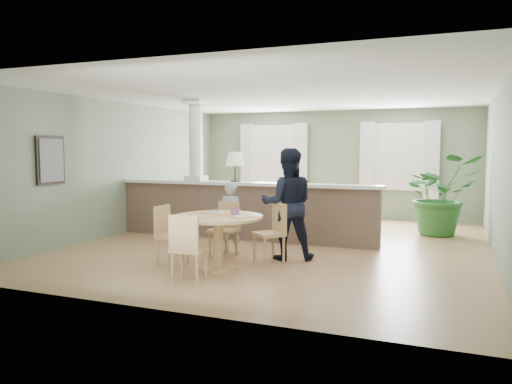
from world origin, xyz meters
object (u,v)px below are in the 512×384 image
at_px(houseplant, 440,195).
at_px(chair_far_boy, 226,226).
at_px(sofa, 273,210).
at_px(chair_side, 168,232).
at_px(chair_far_man, 273,230).
at_px(chair_near, 187,245).
at_px(dining_table, 219,227).
at_px(man_person, 288,204).
at_px(child_person, 231,217).

distance_m(houseplant, chair_far_boy, 4.66).
xyz_separation_m(sofa, chair_side, (-0.29, -3.79, 0.08)).
xyz_separation_m(chair_far_man, chair_side, (-1.40, -0.75, -0.01)).
height_order(chair_near, chair_side, chair_near).
bearing_deg(chair_far_man, chair_side, -111.84).
relative_size(houseplant, chair_near, 1.79).
bearing_deg(chair_side, houseplant, -38.18).
bearing_deg(chair_far_man, sofa, 149.95).
distance_m(dining_table, chair_far_boy, 0.96).
bearing_deg(sofa, chair_near, -68.87).
bearing_deg(man_person, sofa, -86.88).
relative_size(chair_near, child_person, 0.76).
bearing_deg(chair_far_man, man_person, 102.80).
height_order(dining_table, child_person, child_person).
bearing_deg(sofa, man_person, -50.73).
distance_m(houseplant, chair_far_man, 4.23).
height_order(sofa, dining_table, dining_table).
bearing_deg(chair_far_boy, houseplant, 50.62).
xyz_separation_m(chair_side, child_person, (0.53, 1.11, 0.11)).
distance_m(dining_table, chair_far_man, 0.95).
bearing_deg(sofa, chair_far_boy, -70.51).
bearing_deg(chair_near, houseplant, -127.39).
relative_size(chair_side, man_person, 0.51).
bearing_deg(dining_table, chair_far_boy, 109.33).
distance_m(chair_side, child_person, 1.23).
height_order(houseplant, dining_table, houseplant).
height_order(child_person, man_person, man_person).
xyz_separation_m(child_person, man_person, (1.01, -0.07, 0.28)).
bearing_deg(man_person, dining_table, 34.32).
bearing_deg(houseplant, man_person, -123.67).
height_order(dining_table, chair_far_boy, dining_table).
relative_size(chair_far_boy, man_person, 0.50).
xyz_separation_m(chair_far_man, child_person, (-0.87, 0.35, 0.10)).
height_order(sofa, man_person, man_person).
xyz_separation_m(dining_table, chair_far_boy, (-0.31, 0.89, -0.14)).
xyz_separation_m(dining_table, chair_far_man, (0.56, 0.75, -0.13)).
height_order(houseplant, child_person, houseplant).
bearing_deg(chair_far_boy, chair_far_man, -5.36).
bearing_deg(chair_side, chair_far_boy, -27.76).
xyz_separation_m(dining_table, chair_side, (-0.84, -0.00, -0.13)).
bearing_deg(chair_far_boy, sofa, 98.48).
bearing_deg(dining_table, man_person, 55.66).
distance_m(chair_far_man, chair_near, 1.71).
relative_size(dining_table, chair_side, 1.46).
height_order(chair_far_man, man_person, man_person).
bearing_deg(chair_near, dining_table, -100.35).
relative_size(sofa, child_person, 2.34).
distance_m(chair_near, man_person, 2.05).
bearing_deg(chair_far_man, chair_near, -70.65).
xyz_separation_m(chair_near, chair_side, (-0.80, 0.84, -0.01)).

